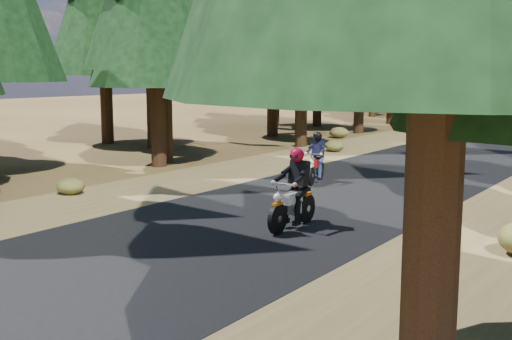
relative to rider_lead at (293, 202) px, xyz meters
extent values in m
plane|color=#413017|center=(-1.00, -1.37, -0.55)|extent=(120.00, 120.00, 0.00)
cube|color=black|center=(-1.00, 3.63, -0.54)|extent=(6.00, 100.00, 0.01)
cube|color=brown|center=(-5.60, 3.63, -0.55)|extent=(3.20, 100.00, 0.01)
cylinder|color=black|center=(4.66, -5.07, 2.37)|extent=(0.53, 0.53, 5.85)
cylinder|color=black|center=(-8.25, 4.81, 2.12)|extent=(0.51, 0.51, 5.34)
cylinder|color=black|center=(-8.70, 5.60, 2.67)|extent=(0.56, 0.56, 6.43)
cylinder|color=black|center=(-12.13, 8.56, 2.23)|extent=(0.52, 0.52, 5.56)
cylinder|color=black|center=(-7.35, 12.53, 2.31)|extent=(0.53, 0.53, 5.72)
cylinder|color=black|center=(-10.76, 15.48, 2.63)|extent=(0.55, 0.55, 6.37)
cylinder|color=black|center=(-8.00, 19.39, 2.27)|extent=(0.53, 0.53, 5.64)
cone|color=black|center=(-8.00, 19.39, 5.80)|extent=(4.79, 4.79, 7.05)
cylinder|color=black|center=(-11.86, 21.85, 2.18)|extent=(0.52, 0.52, 5.45)
cone|color=black|center=(-11.86, 21.85, 5.58)|extent=(4.63, 4.63, 6.81)
cylinder|color=black|center=(-9.12, 26.09, 1.66)|extent=(0.48, 0.48, 4.42)
cone|color=black|center=(-9.12, 26.09, 4.42)|extent=(3.76, 3.76, 5.52)
cone|color=black|center=(-9.12, 26.09, 6.41)|extent=(2.87, 2.87, 3.98)
cylinder|color=black|center=(-12.79, 31.40, 1.83)|extent=(0.49, 0.49, 4.75)
cone|color=black|center=(-12.79, 31.40, 4.79)|extent=(4.04, 4.04, 5.93)
cone|color=black|center=(-12.79, 31.40, 6.93)|extent=(3.09, 3.09, 4.27)
cylinder|color=black|center=(-15.00, 8.63, 2.45)|extent=(0.54, 0.54, 6.00)
cylinder|color=black|center=(-14.00, 20.63, 2.65)|extent=(0.56, 0.56, 6.40)
cone|color=black|center=(-14.00, 20.63, 6.65)|extent=(5.44, 5.44, 8.00)
cylinder|color=black|center=(-8.00, 35.63, 2.65)|extent=(0.56, 0.56, 6.40)
cone|color=black|center=(-8.00, 35.63, 6.65)|extent=(5.44, 5.44, 8.00)
cylinder|color=black|center=(-11.00, 38.63, 2.85)|extent=(0.57, 0.57, 6.80)
cone|color=black|center=(-11.00, 38.63, 7.10)|extent=(5.78, 5.78, 8.50)
cylinder|color=black|center=(-14.00, 34.63, 2.25)|extent=(0.52, 0.52, 5.60)
cone|color=black|center=(-14.00, 34.63, 5.75)|extent=(4.76, 4.76, 7.00)
ellipsoid|color=#474C1E|center=(-5.34, 11.78, -0.32)|extent=(0.75, 0.75, 0.45)
ellipsoid|color=#474C1E|center=(-6.66, -0.18, -0.34)|extent=(0.71, 0.71, 0.43)
ellipsoid|color=#474C1E|center=(-7.66, 16.59, -0.28)|extent=(0.89, 0.89, 0.53)
cube|color=black|center=(0.00, 0.00, 0.56)|extent=(0.37, 0.24, 0.53)
sphere|color=#AE0627|center=(0.00, 0.00, 0.94)|extent=(0.31, 0.31, 0.29)
cube|color=black|center=(-2.32, 5.02, 0.44)|extent=(0.37, 0.28, 0.47)
sphere|color=black|center=(-2.32, 5.02, 0.78)|extent=(0.32, 0.32, 0.26)
camera|label=1|loc=(6.67, -10.82, 2.60)|focal=45.00mm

